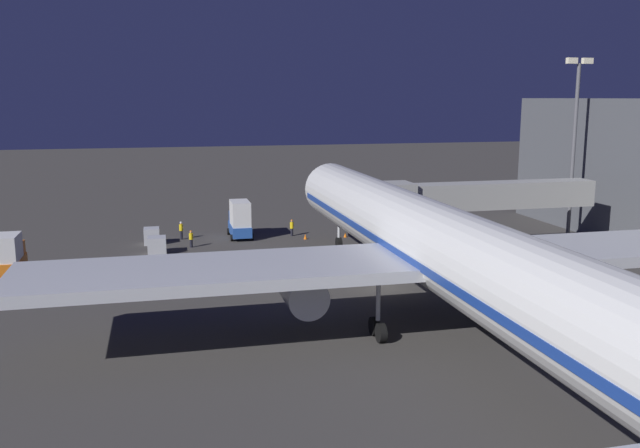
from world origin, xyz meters
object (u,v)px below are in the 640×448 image
at_px(jet_bridge, 471,196).
at_px(ground_crew_near_nose_gear, 292,227).
at_px(airliner_at_gate, 450,253).
at_px(baggage_container_near_belt, 152,236).
at_px(catering_truck, 9,255).
at_px(baggage_container_far_row, 157,245).
at_px(apron_floodlight_mast, 574,136).
at_px(traffic_cone_nose_starboard, 305,237).
at_px(ground_crew_by_belt_loader, 181,230).
at_px(ground_crew_marshaller_fwd, 191,238).
at_px(traffic_cone_nose_port, 345,235).
at_px(cargo_truck_aft, 240,219).

xyz_separation_m(jet_bridge, ground_crew_near_nose_gear, (15.04, -12.04, -4.54)).
distance_m(airliner_at_gate, baggage_container_near_belt, 37.63).
bearing_deg(airliner_at_gate, catering_truck, -37.52).
bearing_deg(baggage_container_far_row, apron_floodlight_mast, 177.03).
bearing_deg(traffic_cone_nose_starboard, airliner_at_gate, 94.01).
bearing_deg(baggage_container_far_row, jet_bridge, 167.07).
distance_m(catering_truck, baggage_container_far_row, 13.27).
relative_size(ground_crew_by_belt_loader, ground_crew_marshaller_fwd, 1.10).
bearing_deg(traffic_cone_nose_port, baggage_container_near_belt, -3.71).
distance_m(ground_crew_near_nose_gear, ground_crew_marshaller_fwd, 11.38).
xyz_separation_m(airliner_at_gate, ground_crew_near_nose_gear, (3.25, -33.43, -4.47)).
distance_m(airliner_at_gate, apron_floodlight_mast, 36.73).
height_order(ground_crew_near_nose_gear, ground_crew_by_belt_loader, ground_crew_by_belt_loader).
relative_size(ground_crew_by_belt_loader, traffic_cone_nose_port, 3.47).
xyz_separation_m(catering_truck, cargo_truck_aft, (-20.76, -11.09, 0.19)).
height_order(airliner_at_gate, ground_crew_by_belt_loader, airliner_at_gate).
distance_m(jet_bridge, apron_floodlight_mast, 15.38).
height_order(cargo_truck_aft, traffic_cone_nose_port, cargo_truck_aft).
bearing_deg(catering_truck, baggage_container_near_belt, -139.21).
distance_m(cargo_truck_aft, baggage_container_near_belt, 9.32).
height_order(baggage_container_near_belt, traffic_cone_nose_port, baggage_container_near_belt).
height_order(catering_truck, traffic_cone_nose_port, catering_truck).
distance_m(airliner_at_gate, ground_crew_near_nose_gear, 33.88).
height_order(airliner_at_gate, ground_crew_near_nose_gear, airliner_at_gate).
relative_size(baggage_container_near_belt, ground_crew_near_nose_gear, 0.96).
distance_m(jet_bridge, traffic_cone_nose_port, 14.82).
relative_size(ground_crew_marshaller_fwd, traffic_cone_nose_starboard, 3.15).
xyz_separation_m(catering_truck, traffic_cone_nose_starboard, (-27.39, -8.68, -1.53)).
relative_size(airliner_at_gate, catering_truck, 13.92).
bearing_deg(traffic_cone_nose_starboard, jet_bridge, 144.40).
distance_m(cargo_truck_aft, ground_crew_near_nose_gear, 5.68).
bearing_deg(ground_crew_by_belt_loader, airliner_at_gate, 113.53).
height_order(ground_crew_marshaller_fwd, traffic_cone_nose_port, ground_crew_marshaller_fwd).
height_order(jet_bridge, ground_crew_near_nose_gear, jet_bridge).
distance_m(baggage_container_far_row, ground_crew_near_nose_gear, 15.22).
xyz_separation_m(airliner_at_gate, ground_crew_marshaller_fwd, (14.16, -30.21, -4.51)).
height_order(apron_floodlight_mast, catering_truck, apron_floodlight_mast).
xyz_separation_m(ground_crew_near_nose_gear, ground_crew_by_belt_loader, (11.73, -0.97, 0.06)).
relative_size(jet_bridge, traffic_cone_nose_port, 39.89).
height_order(airliner_at_gate, jet_bridge, airliner_at_gate).
height_order(catering_truck, ground_crew_by_belt_loader, catering_truck).
bearing_deg(traffic_cone_nose_starboard, cargo_truck_aft, -19.97).
relative_size(catering_truck, ground_crew_by_belt_loader, 2.45).
xyz_separation_m(apron_floodlight_mast, baggage_container_far_row, (43.01, -2.23, -10.02)).
distance_m(cargo_truck_aft, baggage_container_far_row, 10.45).
bearing_deg(ground_crew_by_belt_loader, traffic_cone_nose_port, 170.10).
height_order(catering_truck, traffic_cone_nose_starboard, catering_truck).
height_order(apron_floodlight_mast, traffic_cone_nose_port, apron_floodlight_mast).
bearing_deg(baggage_container_far_row, airliner_at_gate, 121.91).
height_order(jet_bridge, baggage_container_near_belt, jet_bridge).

